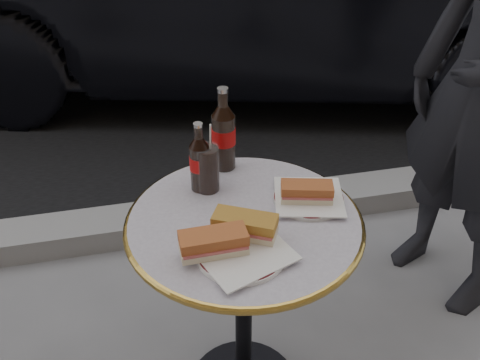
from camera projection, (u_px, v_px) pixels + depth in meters
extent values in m
cube|color=gray|center=(200.00, 217.00, 2.49)|extent=(40.00, 0.20, 0.12)
cylinder|color=white|center=(241.00, 252.00, 1.27)|extent=(0.25, 0.25, 0.01)
cylinder|color=silver|center=(309.00, 199.00, 1.44)|extent=(0.25, 0.25, 0.01)
cube|color=#B15A2D|center=(213.00, 244.00, 1.24)|extent=(0.16, 0.08, 0.05)
cube|color=#AE772C|center=(245.00, 226.00, 1.29)|extent=(0.17, 0.14, 0.05)
cube|color=#AB562B|center=(307.00, 193.00, 1.42)|extent=(0.15, 0.10, 0.05)
cylinder|color=black|center=(207.00, 168.00, 1.45)|extent=(0.08, 0.08, 0.14)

